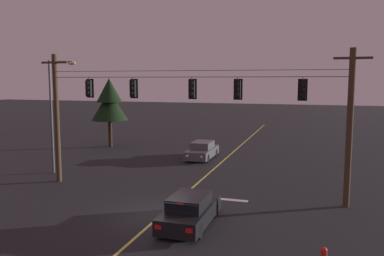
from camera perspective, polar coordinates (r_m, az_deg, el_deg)
ground_plane at (r=19.21m, az=-4.71°, el=-12.56°), size 180.00×180.00×0.00m
lane_centre_stripe at (r=28.56m, az=2.99°, el=-6.02°), size 0.14×60.00×0.01m
stop_bar_paint at (r=21.93m, az=3.56°, el=-10.05°), size 3.40×0.36×0.01m
signal_span_assembly at (r=22.18m, az=-0.76°, el=1.05°), size 18.79×0.32×7.95m
traffic_light_leftmost at (r=24.66m, az=-14.58°, el=5.53°), size 0.48×0.41×1.22m
traffic_light_left_inner at (r=23.27m, az=-8.47°, el=5.61°), size 0.48×0.41×1.22m
traffic_light_centre at (r=21.96m, az=-0.04°, el=5.61°), size 0.48×0.41×1.22m
traffic_light_right_inner at (r=21.35m, az=6.54°, el=5.53°), size 0.48×0.41×1.22m
traffic_light_rightmost at (r=20.99m, az=15.56°, el=5.30°), size 0.48×0.41×1.22m
car_waiting_near_lane at (r=17.92m, az=-0.32°, el=-11.79°), size 1.80×4.33×1.39m
car_oncoming_lead at (r=32.49m, az=1.46°, el=-3.27°), size 1.80×4.42×1.39m
street_lamp_corner at (r=28.49m, az=-19.04°, el=3.03°), size 2.11×0.30×7.70m
tree_verge_near at (r=38.58m, az=-11.75°, el=3.74°), size 3.45×3.45×6.55m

